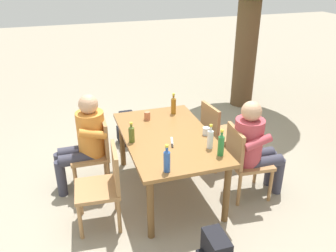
{
  "coord_description": "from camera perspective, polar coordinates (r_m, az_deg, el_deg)",
  "views": [
    {
      "loc": [
        3.38,
        -1.07,
        2.56
      ],
      "look_at": [
        0.0,
        0.0,
        0.85
      ],
      "focal_mm": 37.95,
      "sensor_mm": 36.0,
      "label": 1
    }
  ],
  "objects": [
    {
      "name": "ground_plane",
      "position": [
        4.37,
        -0.0,
        -10.06
      ],
      "size": [
        24.0,
        24.0,
        0.0
      ],
      "primitive_type": "plane",
      "color": "gray"
    },
    {
      "name": "dining_table",
      "position": [
        4.03,
        -0.0,
        -2.63
      ],
      "size": [
        1.6,
        0.97,
        0.73
      ],
      "color": "olive",
      "rests_on": "ground_plane"
    },
    {
      "name": "chair_near_left",
      "position": [
        4.28,
        -11.55,
        -3.72
      ],
      "size": [
        0.45,
        0.45,
        0.87
      ],
      "color": "#A37547",
      "rests_on": "ground_plane"
    },
    {
      "name": "chair_far_right",
      "position": [
        4.11,
        12.05,
        -5.12
      ],
      "size": [
        0.47,
        0.47,
        0.87
      ],
      "color": "#A37547",
      "rests_on": "ground_plane"
    },
    {
      "name": "chair_near_right",
      "position": [
        3.67,
        -10.13,
        -9.06
      ],
      "size": [
        0.47,
        0.47,
        0.87
      ],
      "color": "#A37547",
      "rests_on": "ground_plane"
    },
    {
      "name": "chair_far_left",
      "position": [
        4.65,
        7.94,
        -0.92
      ],
      "size": [
        0.49,
        0.49,
        0.87
      ],
      "color": "#A37547",
      "rests_on": "ground_plane"
    },
    {
      "name": "person_in_white_shirt",
      "position": [
        4.2,
        -13.22,
        -1.92
      ],
      "size": [
        0.47,
        0.61,
        1.18
      ],
      "color": "orange",
      "rests_on": "ground_plane"
    },
    {
      "name": "person_in_plaid_shirt",
      "position": [
        4.07,
        13.65,
        -2.88
      ],
      "size": [
        0.47,
        0.61,
        1.18
      ],
      "color": "#B7424C",
      "rests_on": "ground_plane"
    },
    {
      "name": "bottle_amber",
      "position": [
        4.5,
        0.89,
        3.41
      ],
      "size": [
        0.06,
        0.06,
        0.27
      ],
      "color": "#996019",
      "rests_on": "dining_table"
    },
    {
      "name": "bottle_blue",
      "position": [
        3.29,
        -0.18,
        -5.49
      ],
      "size": [
        0.06,
        0.06,
        0.28
      ],
      "color": "#2D56A3",
      "rests_on": "dining_table"
    },
    {
      "name": "bottle_olive",
      "position": [
        3.84,
        -5.87,
        -1.21
      ],
      "size": [
        0.06,
        0.06,
        0.23
      ],
      "color": "#566623",
      "rests_on": "dining_table"
    },
    {
      "name": "bottle_green",
      "position": [
        3.59,
        8.52,
        -2.93
      ],
      "size": [
        0.06,
        0.06,
        0.29
      ],
      "color": "#287A38",
      "rests_on": "dining_table"
    },
    {
      "name": "bottle_clear",
      "position": [
        3.72,
        6.81,
        -1.91
      ],
      "size": [
        0.06,
        0.06,
        0.27
      ],
      "color": "white",
      "rests_on": "dining_table"
    },
    {
      "name": "cup_glass",
      "position": [
        4.01,
        6.12,
        -0.83
      ],
      "size": [
        0.08,
        0.08,
        0.09
      ],
      "primitive_type": "cylinder",
      "color": "silver",
      "rests_on": "dining_table"
    },
    {
      "name": "cup_terracotta",
      "position": [
        4.37,
        -3.36,
        1.66
      ],
      "size": [
        0.07,
        0.07,
        0.1
      ],
      "primitive_type": "cylinder",
      "color": "#BC6B47",
      "rests_on": "dining_table"
    },
    {
      "name": "table_knife",
      "position": [
        3.82,
        0.63,
        -2.77
      ],
      "size": [
        0.24,
        0.08,
        0.01
      ],
      "color": "silver",
      "rests_on": "dining_table"
    },
    {
      "name": "backpack_by_far_side",
      "position": [
        5.32,
        -6.58,
        -0.44
      ],
      "size": [
        0.29,
        0.26,
        0.46
      ],
      "color": "black",
      "rests_on": "ground_plane"
    }
  ]
}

